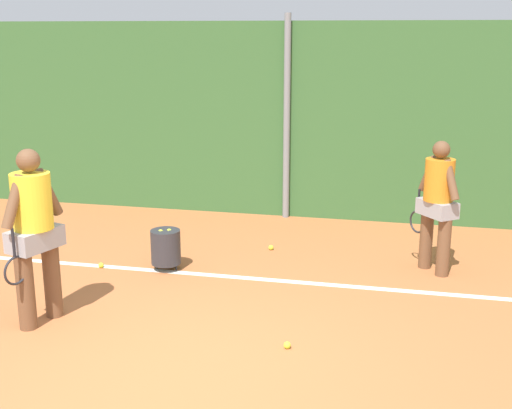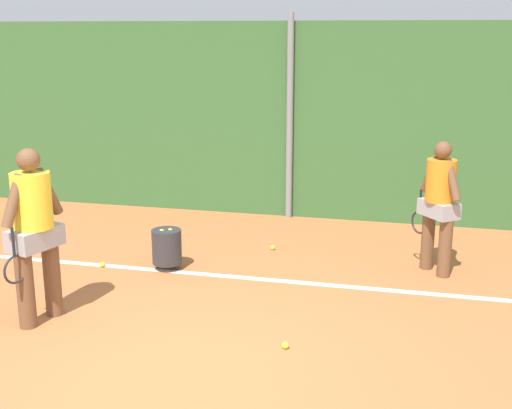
# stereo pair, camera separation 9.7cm
# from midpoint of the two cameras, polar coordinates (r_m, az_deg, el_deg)

# --- Properties ---
(ground_plane) EXTENTS (28.32, 28.32, 0.00)m
(ground_plane) POSITION_cam_midpoint_polar(r_m,az_deg,el_deg) (7.14, -3.03, -8.69)
(ground_plane) COLOR #B76638
(hedge_fence_backdrop) EXTENTS (18.41, 0.25, 2.97)m
(hedge_fence_backdrop) POSITION_cam_midpoint_polar(r_m,az_deg,el_deg) (10.31, 2.55, 7.17)
(hedge_fence_backdrop) COLOR #386633
(hedge_fence_backdrop) RESTS_ON ground_plane
(fence_post_center) EXTENTS (0.10, 0.10, 3.08)m
(fence_post_center) POSITION_cam_midpoint_polar(r_m,az_deg,el_deg) (10.13, 2.37, 7.36)
(fence_post_center) COLOR gray
(fence_post_center) RESTS_ON ground_plane
(court_baseline_paint) EXTENTS (13.45, 0.10, 0.01)m
(court_baseline_paint) POSITION_cam_midpoint_polar(r_m,az_deg,el_deg) (7.90, -1.35, -6.28)
(court_baseline_paint) COLOR white
(court_baseline_paint) RESTS_ON ground_plane
(player_foreground_near) EXTENTS (0.44, 0.80, 1.76)m
(player_foreground_near) POSITION_cam_midpoint_polar(r_m,az_deg,el_deg) (6.80, -18.87, -1.90)
(player_foreground_near) COLOR brown
(player_foreground_near) RESTS_ON ground_plane
(player_midcourt) EXTENTS (0.56, 0.58, 1.60)m
(player_midcourt) POSITION_cam_midpoint_polar(r_m,az_deg,el_deg) (8.13, 14.94, 0.38)
(player_midcourt) COLOR brown
(player_midcourt) RESTS_ON ground_plane
(ball_hopper) EXTENTS (0.36, 0.36, 0.51)m
(ball_hopper) POSITION_cam_midpoint_polar(r_m,az_deg,el_deg) (8.16, -8.07, -3.60)
(ball_hopper) COLOR #2D2D33
(ball_hopper) RESTS_ON ground_plane
(tennis_ball_2) EXTENTS (0.07, 0.07, 0.07)m
(tennis_ball_2) POSITION_cam_midpoint_polar(r_m,az_deg,el_deg) (8.45, -13.45, -5.08)
(tennis_ball_2) COLOR #CCDB33
(tennis_ball_2) RESTS_ON ground_plane
(tennis_ball_4) EXTENTS (0.07, 0.07, 0.07)m
(tennis_ball_4) POSITION_cam_midpoint_polar(r_m,az_deg,el_deg) (6.25, 2.23, -11.94)
(tennis_ball_4) COLOR #CCDB33
(tennis_ball_4) RESTS_ON ground_plane
(tennis_ball_7) EXTENTS (0.07, 0.07, 0.07)m
(tennis_ball_7) POSITION_cam_midpoint_polar(r_m,az_deg,el_deg) (8.87, 0.98, -3.70)
(tennis_ball_7) COLOR #CCDB33
(tennis_ball_7) RESTS_ON ground_plane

